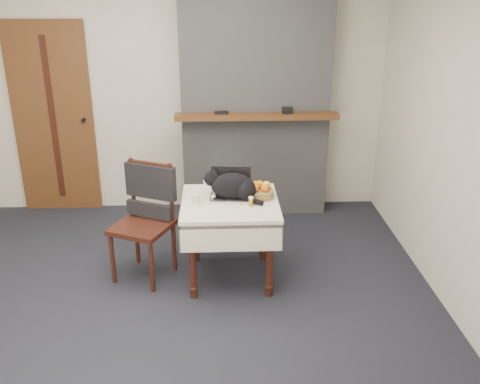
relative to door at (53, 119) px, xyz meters
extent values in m
plane|color=black|center=(1.20, -1.97, -1.00)|extent=(4.50, 4.50, 0.00)
cube|color=beige|center=(1.20, 0.03, 0.30)|extent=(4.50, 0.02, 2.60)
cube|color=beige|center=(3.45, -1.97, 0.30)|extent=(0.02, 4.00, 2.60)
cube|color=brown|center=(0.00, 0.00, 0.00)|extent=(0.82, 0.05, 2.00)
cube|color=#33110E|center=(0.00, -0.03, 0.00)|extent=(0.06, 0.01, 1.70)
cylinder|color=black|center=(0.32, -0.04, 0.00)|extent=(0.04, 0.06, 0.04)
cube|color=gray|center=(2.10, -0.12, 0.30)|extent=(1.50, 0.30, 2.60)
cube|color=brown|center=(2.10, -0.36, 0.10)|extent=(1.62, 0.18, 0.05)
cube|color=black|center=(1.75, -0.36, 0.14)|extent=(0.14, 0.04, 0.03)
cube|color=black|center=(2.40, -0.36, 0.16)|extent=(0.10, 0.07, 0.06)
cylinder|color=#33110E|center=(1.50, -1.87, -0.68)|extent=(0.06, 0.06, 0.64)
sphere|color=#33110E|center=(1.50, -1.87, -0.92)|extent=(0.07, 0.07, 0.07)
cylinder|color=#33110E|center=(2.10, -1.87, -0.68)|extent=(0.06, 0.06, 0.64)
sphere|color=#33110E|center=(2.10, -1.87, -0.92)|extent=(0.07, 0.07, 0.07)
cylinder|color=#33110E|center=(1.50, -1.27, -0.68)|extent=(0.06, 0.06, 0.64)
sphere|color=#33110E|center=(1.50, -1.27, -0.92)|extent=(0.07, 0.07, 0.07)
cylinder|color=#33110E|center=(2.10, -1.27, -0.68)|extent=(0.06, 0.06, 0.64)
sphere|color=#33110E|center=(2.10, -1.27, -0.92)|extent=(0.07, 0.07, 0.07)
cube|color=beige|center=(1.80, -1.57, -0.33)|extent=(0.78, 0.78, 0.06)
cube|color=beige|center=(1.80, -1.95, -0.44)|extent=(0.78, 0.01, 0.22)
cube|color=beige|center=(1.80, -1.18, -0.44)|extent=(0.78, 0.01, 0.22)
cube|color=beige|center=(1.42, -1.57, -0.44)|extent=(0.01, 0.78, 0.22)
cube|color=beige|center=(2.19, -1.57, -0.44)|extent=(0.01, 0.78, 0.22)
cube|color=#B7B7BC|center=(1.81, -1.51, -0.29)|extent=(0.34, 0.25, 0.02)
cube|color=black|center=(1.81, -1.51, -0.28)|extent=(0.28, 0.17, 0.00)
cube|color=black|center=(1.82, -1.38, -0.17)|extent=(0.33, 0.08, 0.22)
cube|color=#98C1DE|center=(1.82, -1.38, -0.17)|extent=(0.30, 0.07, 0.20)
ellipsoid|color=black|center=(1.82, -1.51, -0.19)|extent=(0.38, 0.27, 0.22)
ellipsoid|color=black|center=(1.92, -1.54, -0.21)|extent=(0.22, 0.23, 0.18)
sphere|color=black|center=(1.66, -1.47, -0.14)|extent=(0.15, 0.15, 0.13)
ellipsoid|color=white|center=(1.62, -1.46, -0.17)|extent=(0.07, 0.08, 0.06)
ellipsoid|color=white|center=(1.69, -1.48, -0.23)|extent=(0.07, 0.08, 0.09)
cone|color=black|center=(1.66, -1.51, -0.08)|extent=(0.05, 0.06, 0.05)
cone|color=black|center=(1.68, -1.44, -0.08)|extent=(0.05, 0.06, 0.05)
cylinder|color=black|center=(1.98, -1.62, -0.27)|extent=(0.18, 0.14, 0.04)
sphere|color=white|center=(1.67, -1.52, -0.28)|extent=(0.04, 0.04, 0.04)
sphere|color=white|center=(1.69, -1.44, -0.28)|extent=(0.04, 0.04, 0.04)
cylinder|color=silver|center=(1.53, -1.61, -0.26)|extent=(0.06, 0.06, 0.07)
cylinder|color=#AF6D15|center=(1.96, -1.67, -0.27)|extent=(0.03, 0.03, 0.06)
cylinder|color=white|center=(1.96, -1.67, -0.23)|extent=(0.04, 0.04, 0.01)
cylinder|color=#A47242|center=(2.05, -1.49, -0.27)|extent=(0.22, 0.22, 0.06)
sphere|color=orange|center=(2.01, -1.52, -0.21)|extent=(0.07, 0.07, 0.07)
sphere|color=orange|center=(2.09, -1.53, -0.21)|extent=(0.07, 0.07, 0.07)
sphere|color=orange|center=(2.05, -1.44, -0.21)|extent=(0.07, 0.07, 0.07)
sphere|color=#FDFF29|center=(2.10, -1.46, -0.21)|extent=(0.07, 0.07, 0.07)
sphere|color=orange|center=(2.01, -1.45, -0.21)|extent=(0.07, 0.07, 0.07)
cube|color=black|center=(1.96, -1.51, -0.30)|extent=(0.11, 0.09, 0.01)
cube|color=#33110E|center=(1.07, -1.52, -0.54)|extent=(0.57, 0.57, 0.04)
cylinder|color=#33110E|center=(0.83, -1.61, -0.77)|extent=(0.04, 0.04, 0.46)
cylinder|color=#33110E|center=(1.17, -1.77, -0.77)|extent=(0.04, 0.04, 0.46)
cylinder|color=#33110E|center=(0.98, -1.28, -0.77)|extent=(0.04, 0.04, 0.46)
cylinder|color=#33110E|center=(1.32, -1.43, -0.77)|extent=(0.04, 0.04, 0.46)
cylinder|color=#33110E|center=(0.98, -1.28, -0.28)|extent=(0.04, 0.04, 0.52)
cylinder|color=#33110E|center=(1.32, -1.43, -0.28)|extent=(0.04, 0.04, 0.52)
cube|color=#33110E|center=(1.15, -1.35, -0.17)|extent=(0.35, 0.18, 0.29)
cube|color=black|center=(1.15, -1.36, -0.20)|extent=(0.44, 0.25, 0.29)
camera|label=1|loc=(1.72, -5.53, 1.37)|focal=40.00mm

